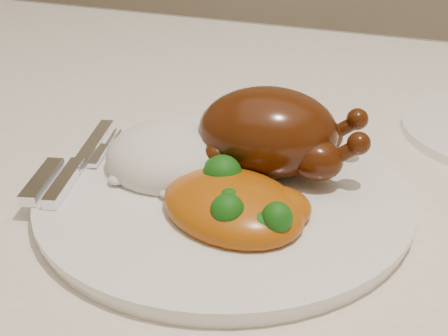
% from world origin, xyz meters
% --- Properties ---
extents(dining_table, '(1.60, 0.90, 0.76)m').
position_xyz_m(dining_table, '(0.00, 0.00, 0.67)').
color(dining_table, brown).
rests_on(dining_table, floor).
extents(tablecloth, '(1.73, 1.03, 0.18)m').
position_xyz_m(tablecloth, '(0.00, 0.00, 0.74)').
color(tablecloth, beige).
rests_on(tablecloth, dining_table).
extents(dinner_plate, '(0.36, 0.36, 0.01)m').
position_xyz_m(dinner_plate, '(-0.09, -0.05, 0.77)').
color(dinner_plate, white).
rests_on(dinner_plate, tablecloth).
extents(roast_chicken, '(0.16, 0.11, 0.08)m').
position_xyz_m(roast_chicken, '(-0.07, -0.01, 0.82)').
color(roast_chicken, '#4C1C08').
rests_on(roast_chicken, dinner_plate).
extents(rice_mound, '(0.13, 0.12, 0.06)m').
position_xyz_m(rice_mound, '(-0.15, -0.04, 0.79)').
color(rice_mound, white).
rests_on(rice_mound, dinner_plate).
extents(mac_and_cheese, '(0.15, 0.13, 0.05)m').
position_xyz_m(mac_and_cheese, '(-0.07, -0.09, 0.79)').
color(mac_and_cheese, '#B2580B').
rests_on(mac_and_cheese, dinner_plate).
extents(cutlery, '(0.05, 0.17, 0.01)m').
position_xyz_m(cutlery, '(-0.23, -0.08, 0.79)').
color(cutlery, silver).
rests_on(cutlery, dinner_plate).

